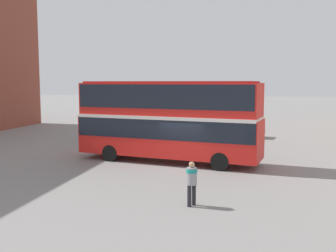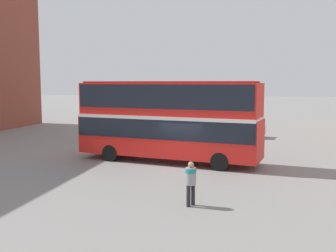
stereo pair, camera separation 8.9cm
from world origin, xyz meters
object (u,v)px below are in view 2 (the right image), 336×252
pedestrian_foreground (191,179)px  parked_car_kerb_near (118,131)px  parked_car_kerb_far (239,127)px  double_decker_bus (168,116)px

pedestrian_foreground → parked_car_kerb_near: bearing=-28.3°
parked_car_kerb_near → parked_car_kerb_far: (9.87, 3.89, 0.06)m
double_decker_bus → parked_car_kerb_near: (-6.01, 8.18, -2.00)m
double_decker_bus → pedestrian_foreground: (2.61, -8.13, -1.69)m
pedestrian_foreground → parked_car_kerb_far: pedestrian_foreground is taller
pedestrian_foreground → double_decker_bus: bearing=-38.4°
double_decker_bus → parked_car_kerb_near: bearing=136.8°
double_decker_bus → parked_car_kerb_near: size_ratio=2.39×
double_decker_bus → parked_car_kerb_far: (3.86, 12.07, -1.93)m
double_decker_bus → pedestrian_foreground: 8.70m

